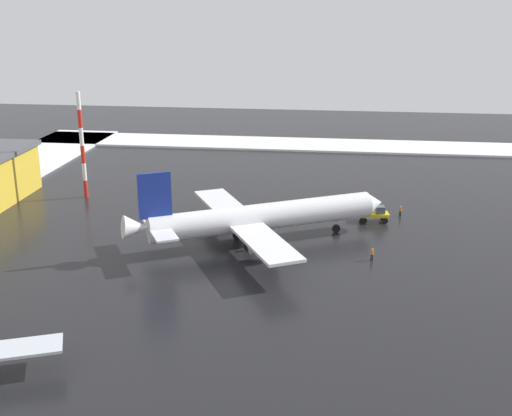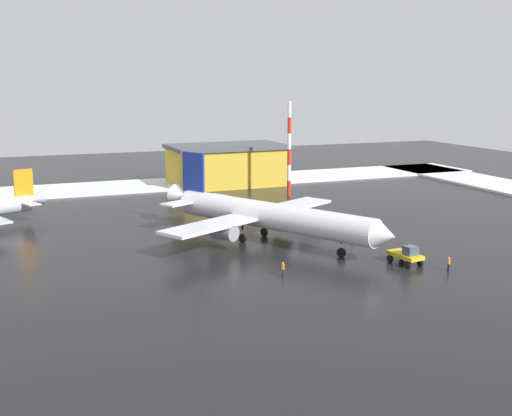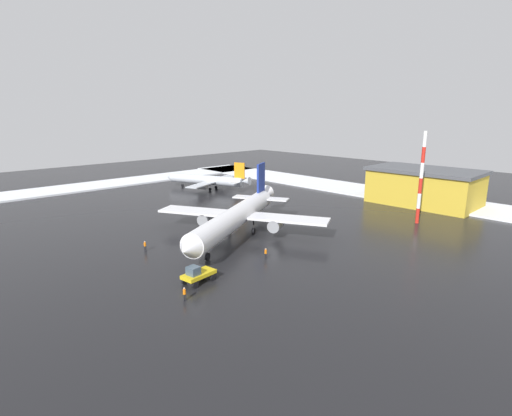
{
  "view_description": "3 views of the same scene",
  "coord_description": "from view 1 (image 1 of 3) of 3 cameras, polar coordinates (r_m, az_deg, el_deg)",
  "views": [
    {
      "loc": [
        83.36,
        15.15,
        32.68
      ],
      "look_at": [
        -5.87,
        3.56,
        3.69
      ],
      "focal_mm": 45.0,
      "sensor_mm": 36.0,
      "label": 1
    },
    {
      "loc": [
        32.42,
        85.42,
        22.12
      ],
      "look_at": [
        -1.48,
        -0.18,
        3.99
      ],
      "focal_mm": 45.0,
      "sensor_mm": 36.0,
      "label": 2
    },
    {
      "loc": [
        -53.65,
        49.56,
        21.97
      ],
      "look_at": [
        1.51,
        -2.97,
        3.67
      ],
      "focal_mm": 28.0,
      "sensor_mm": 36.0,
      "label": 3
    }
  ],
  "objects": [
    {
      "name": "ground_plane",
      "position": [
        90.81,
        -2.71,
        -3.26
      ],
      "size": [
        240.0,
        240.0,
        0.0
      ],
      "primitive_type": "plane",
      "color": "black"
    },
    {
      "name": "snow_bank_left",
      "position": [
        154.57,
        1.62,
        5.73
      ],
      "size": [
        14.0,
        116.0,
        0.47
      ],
      "primitive_type": "cube",
      "color": "white",
      "rests_on": "ground_plane"
    },
    {
      "name": "airplane_parked_starboard",
      "position": [
        89.99,
        0.15,
        -0.83
      ],
      "size": [
        30.74,
        36.04,
        11.64
      ],
      "rotation": [
        0.0,
        0.0,
        2.06
      ],
      "color": "white",
      "rests_on": "ground_plane"
    },
    {
      "name": "pushback_tug",
      "position": [
        101.42,
        10.56,
        -0.49
      ],
      "size": [
        2.81,
        4.84,
        2.5
      ],
      "rotation": [
        0.0,
        0.0,
        1.7
      ],
      "color": "gold",
      "rests_on": "ground_plane"
    },
    {
      "name": "ground_crew_near_tug",
      "position": [
        101.41,
        3.29,
        -0.4
      ],
      "size": [
        0.36,
        0.36,
        1.71
      ],
      "rotation": [
        0.0,
        0.0,
        5.41
      ],
      "color": "black",
      "rests_on": "ground_plane"
    },
    {
      "name": "ground_crew_by_nose_gear",
      "position": [
        104.81,
        12.71,
        -0.21
      ],
      "size": [
        0.36,
        0.36,
        1.71
      ],
      "rotation": [
        0.0,
        0.0,
        2.94
      ],
      "color": "black",
      "rests_on": "ground_plane"
    },
    {
      "name": "ground_crew_beside_wing",
      "position": [
        86.31,
        10.28,
        -4.0
      ],
      "size": [
        0.36,
        0.36,
        1.71
      ],
      "rotation": [
        0.0,
        0.0,
        2.86
      ],
      "color": "black",
      "rests_on": "ground_plane"
    },
    {
      "name": "antenna_mast",
      "position": [
        114.11,
        -15.2,
        5.38
      ],
      "size": [
        0.7,
        0.7,
        18.48
      ],
      "color": "red",
      "rests_on": "ground_plane"
    }
  ]
}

